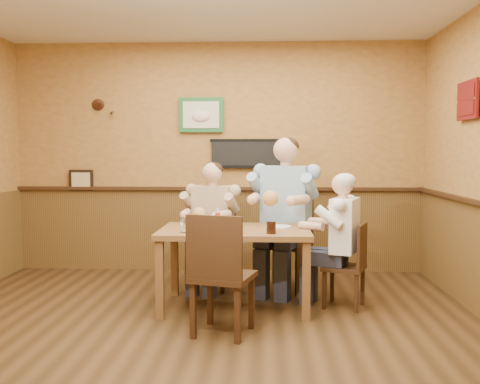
# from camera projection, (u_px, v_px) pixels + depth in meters

# --- Properties ---
(room) EXTENTS (5.02, 5.03, 2.81)m
(room) POSITION_uv_depth(u_px,v_px,m) (209.00, 124.00, 4.22)
(room) COLOR #31200E
(room) RESTS_ON ground
(dining_table) EXTENTS (1.40, 0.90, 0.75)m
(dining_table) POSITION_uv_depth(u_px,v_px,m) (235.00, 238.00, 5.02)
(dining_table) COLOR brown
(dining_table) RESTS_ON ground
(chair_back_left) EXTENTS (0.48, 0.48, 0.86)m
(chair_back_left) POSITION_uv_depth(u_px,v_px,m) (213.00, 249.00, 5.74)
(chair_back_left) COLOR #3B2412
(chair_back_left) RESTS_ON ground
(chair_back_right) EXTENTS (0.61, 0.61, 1.02)m
(chair_back_right) POSITION_uv_depth(u_px,v_px,m) (286.00, 242.00, 5.68)
(chair_back_right) COLOR #3B2412
(chair_back_right) RESTS_ON ground
(chair_right_end) EXTENTS (0.48, 0.48, 0.80)m
(chair_right_end) POSITION_uv_depth(u_px,v_px,m) (344.00, 265.00, 5.05)
(chair_right_end) COLOR #3B2412
(chair_right_end) RESTS_ON ground
(chair_near_side) EXTENTS (0.56, 0.56, 0.99)m
(chair_near_side) POSITION_uv_depth(u_px,v_px,m) (223.00, 273.00, 4.30)
(chair_near_side) COLOR #3B2412
(chair_near_side) RESTS_ON ground
(diner_tan_shirt) EXTENTS (0.69, 0.69, 1.22)m
(diner_tan_shirt) POSITION_uv_depth(u_px,v_px,m) (213.00, 232.00, 5.73)
(diner_tan_shirt) COLOR tan
(diner_tan_shirt) RESTS_ON ground
(diner_blue_polo) EXTENTS (0.87, 0.87, 1.46)m
(diner_blue_polo) POSITION_uv_depth(u_px,v_px,m) (286.00, 222.00, 5.66)
(diner_blue_polo) COLOR #87ABCB
(diner_blue_polo) RESTS_ON ground
(diner_white_elder) EXTENTS (0.68, 0.68, 1.14)m
(diner_white_elder) POSITION_uv_depth(u_px,v_px,m) (344.00, 247.00, 5.04)
(diner_white_elder) COLOR white
(diner_white_elder) RESTS_ON ground
(water_glass_left) EXTENTS (0.10, 0.10, 0.13)m
(water_glass_left) POSITION_uv_depth(u_px,v_px,m) (185.00, 225.00, 4.77)
(water_glass_left) COLOR white
(water_glass_left) RESTS_ON dining_table
(water_glass_mid) EXTENTS (0.10, 0.10, 0.13)m
(water_glass_mid) POSITION_uv_depth(u_px,v_px,m) (237.00, 226.00, 4.71)
(water_glass_mid) COLOR white
(water_glass_mid) RESTS_ON dining_table
(cola_tumbler) EXTENTS (0.11, 0.11, 0.11)m
(cola_tumbler) POSITION_uv_depth(u_px,v_px,m) (271.00, 227.00, 4.71)
(cola_tumbler) COLOR black
(cola_tumbler) RESTS_ON dining_table
(hot_sauce_bottle) EXTENTS (0.06, 0.06, 0.18)m
(hot_sauce_bottle) POSITION_uv_depth(u_px,v_px,m) (218.00, 220.00, 4.91)
(hot_sauce_bottle) COLOR red
(hot_sauce_bottle) RESTS_ON dining_table
(salt_shaker) EXTENTS (0.04, 0.04, 0.10)m
(salt_shaker) POSITION_uv_depth(u_px,v_px,m) (209.00, 223.00, 5.01)
(salt_shaker) COLOR white
(salt_shaker) RESTS_ON dining_table
(pepper_shaker) EXTENTS (0.04, 0.04, 0.09)m
(pepper_shaker) POSITION_uv_depth(u_px,v_px,m) (224.00, 224.00, 5.01)
(pepper_shaker) COLOR black
(pepper_shaker) RESTS_ON dining_table
(plate_far_left) EXTENTS (0.24, 0.24, 0.01)m
(plate_far_left) POSITION_uv_depth(u_px,v_px,m) (207.00, 224.00, 5.26)
(plate_far_left) COLOR white
(plate_far_left) RESTS_ON dining_table
(plate_far_right) EXTENTS (0.29, 0.29, 0.02)m
(plate_far_right) POSITION_uv_depth(u_px,v_px,m) (278.00, 227.00, 5.10)
(plate_far_right) COLOR silver
(plate_far_right) RESTS_ON dining_table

